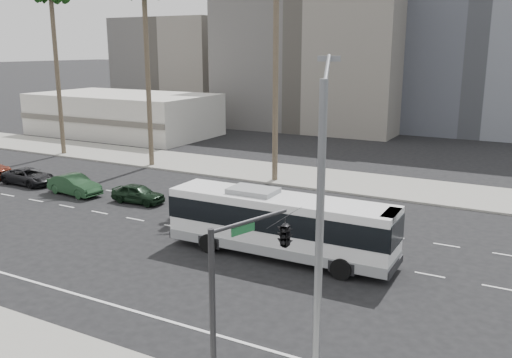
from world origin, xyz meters
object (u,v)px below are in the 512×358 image
Objects in this scene: car_a at (138,194)px; car_c at (29,176)px; car_b at (75,185)px; city_bus at (280,223)px; traffic_signal at (278,238)px; streetlight_corner at (320,223)px.

car_a reaches higher than car_c.
car_c is at bearing 87.82° from car_a.
car_b is 0.97× the size of car_c.
car_c is at bearing 169.54° from city_bus.
car_b is at bearing 93.29° from car_a.
car_c is (-11.00, -0.03, -0.02)m from car_a.
city_bus is at bearing 133.44° from traffic_signal.
city_bus is at bearing -95.55° from car_b.
streetlight_corner reaches higher than traffic_signal.
car_a is 0.86× the size of car_b.
traffic_signal is at bearing -130.22° from car_a.
traffic_signal is at bearing -114.55° from car_c.
traffic_signal reaches higher than car_b.
car_c is at bearing 90.43° from car_b.
city_bus is 2.60× the size of car_c.
car_a is at bearing 160.00° from traffic_signal.
streetlight_corner is at bearing -113.93° from car_b.
car_c is 0.45× the size of streetlight_corner.
traffic_signal is at bearing 129.64° from streetlight_corner.
traffic_signal is at bearing -64.97° from city_bus.
streetlight_corner is (24.75, -14.11, 5.05)m from car_b.
city_bus is 2.68× the size of car_b.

